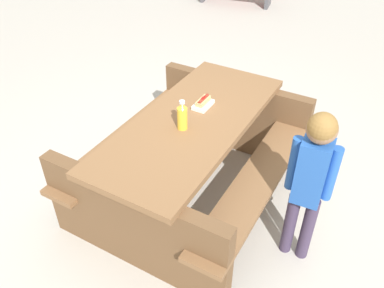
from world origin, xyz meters
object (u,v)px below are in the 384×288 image
(picnic_table, at_px, (192,152))
(soda_bottle, at_px, (182,116))
(child_in_coat, at_px, (312,172))
(hotdog_tray, at_px, (203,103))

(picnic_table, distance_m, soda_bottle, 0.43)
(picnic_table, height_order, child_in_coat, child_in_coat)
(soda_bottle, distance_m, hotdog_tray, 0.34)
(child_in_coat, bearing_deg, hotdog_tray, 71.08)
(child_in_coat, bearing_deg, picnic_table, 82.13)
(soda_bottle, bearing_deg, picnic_table, -0.37)
(picnic_table, height_order, hotdog_tray, hotdog_tray)
(hotdog_tray, relative_size, child_in_coat, 0.15)
(picnic_table, xyz_separation_m, soda_bottle, (-0.13, 0.00, 0.41))
(picnic_table, relative_size, soda_bottle, 8.21)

